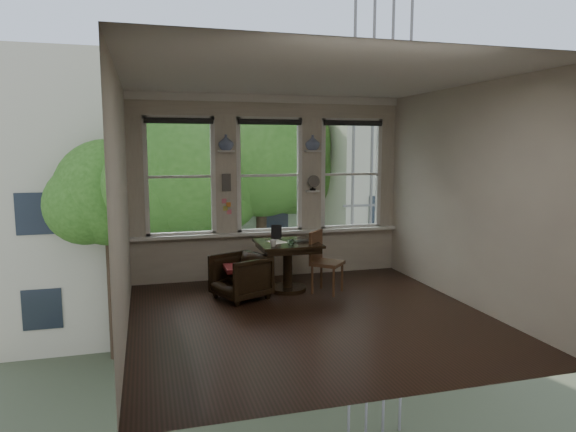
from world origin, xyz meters
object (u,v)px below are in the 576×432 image
object	(u,v)px
laptop	(299,242)
mug	(273,243)
armchair_left	(241,277)
side_chair_right	(327,263)
table	(288,266)

from	to	relation	value
laptop	mug	size ratio (longest dim) A/B	3.13
armchair_left	mug	size ratio (longest dim) A/B	6.89
armchair_left	side_chair_right	distance (m)	1.31
laptop	mug	world-z (taller)	mug
table	laptop	size ratio (longest dim) A/B	2.81
table	armchair_left	world-z (taller)	table
table	side_chair_right	size ratio (longest dim) A/B	0.98
side_chair_right	mug	distance (m)	0.90
table	armchair_left	size ratio (longest dim) A/B	1.27
side_chair_right	laptop	xyz separation A→B (m)	(-0.38, 0.19, 0.30)
table	armchair_left	distance (m)	0.79
side_chair_right	laptop	world-z (taller)	side_chair_right
armchair_left	laptop	size ratio (longest dim) A/B	2.20
side_chair_right	armchair_left	bearing A→B (deg)	130.43
armchair_left	mug	distance (m)	0.67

